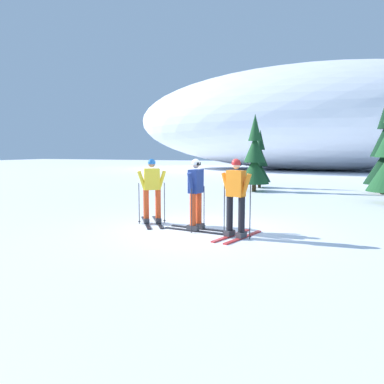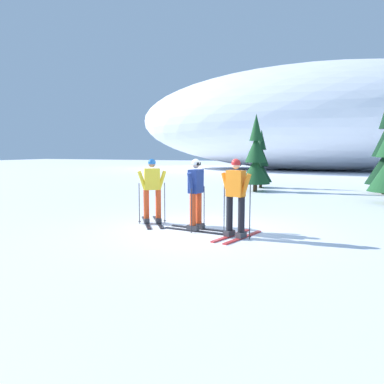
# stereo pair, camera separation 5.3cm
# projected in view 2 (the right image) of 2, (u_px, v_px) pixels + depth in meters

# --- Properties ---
(ground_plane) EXTENTS (120.00, 120.00, 0.00)m
(ground_plane) POSITION_uv_depth(u_px,v_px,m) (208.00, 230.00, 9.39)
(ground_plane) COLOR white
(skier_orange_jacket) EXTENTS (0.82, 1.65, 1.78)m
(skier_orange_jacket) POSITION_uv_depth(u_px,v_px,m) (236.00, 197.00, 8.49)
(skier_orange_jacket) COLOR red
(skier_orange_jacket) RESTS_ON ground
(skier_yellow_jacket) EXTENTS (1.34, 1.73, 1.74)m
(skier_yellow_jacket) POSITION_uv_depth(u_px,v_px,m) (152.00, 190.00, 10.17)
(skier_yellow_jacket) COLOR black
(skier_yellow_jacket) RESTS_ON ground
(skier_navy_jacket) EXTENTS (1.79, 0.77, 1.76)m
(skier_navy_jacket) POSITION_uv_depth(u_px,v_px,m) (196.00, 194.00, 9.30)
(skier_navy_jacket) COLOR black
(skier_navy_jacket) RESTS_ON ground
(pine_tree_far_left) EXTENTS (1.17, 1.17, 3.04)m
(pine_tree_far_left) POSITION_uv_depth(u_px,v_px,m) (261.00, 164.00, 20.01)
(pine_tree_far_left) COLOR #47301E
(pine_tree_far_left) RESTS_ON ground
(pine_tree_left) EXTENTS (1.43, 1.43, 3.69)m
(pine_tree_left) POSITION_uv_depth(u_px,v_px,m) (256.00, 159.00, 18.18)
(pine_tree_left) COLOR #47301E
(pine_tree_left) RESTS_ON ground
(snow_ridge_background) EXTENTS (37.21, 17.55, 10.19)m
(snow_ridge_background) POSITION_uv_depth(u_px,v_px,m) (318.00, 118.00, 37.13)
(snow_ridge_background) COLOR white
(snow_ridge_background) RESTS_ON ground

